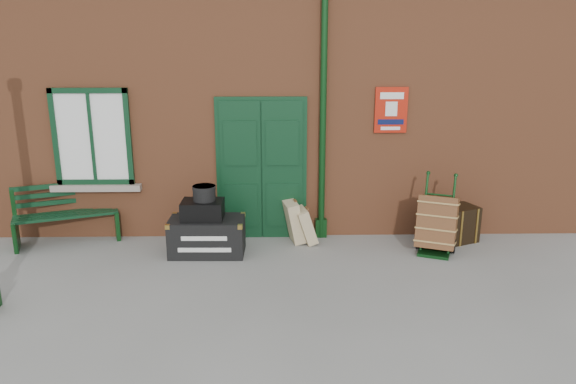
{
  "coord_description": "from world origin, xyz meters",
  "views": [
    {
      "loc": [
        -0.06,
        -7.11,
        3.23
      ],
      "look_at": [
        0.1,
        0.6,
        1.0
      ],
      "focal_mm": 35.0,
      "sensor_mm": 36.0,
      "label": 1
    }
  ],
  "objects_px": {
    "bench": "(66,212)",
    "houdini_trunk": "(207,236)",
    "dark_trunk": "(450,224)",
    "porter_trolley": "(437,223)"
  },
  "relations": [
    {
      "from": "bench",
      "to": "houdini_trunk",
      "type": "height_order",
      "value": "bench"
    },
    {
      "from": "bench",
      "to": "houdini_trunk",
      "type": "bearing_deg",
      "value": -33.79
    },
    {
      "from": "porter_trolley",
      "to": "bench",
      "type": "bearing_deg",
      "value": -163.65
    },
    {
      "from": "bench",
      "to": "houdini_trunk",
      "type": "relative_size",
      "value": 1.46
    },
    {
      "from": "porter_trolley",
      "to": "dark_trunk",
      "type": "xyz_separation_m",
      "value": [
        0.34,
        0.44,
        -0.17
      ]
    },
    {
      "from": "bench",
      "to": "dark_trunk",
      "type": "relative_size",
      "value": 2.05
    },
    {
      "from": "houdini_trunk",
      "to": "dark_trunk",
      "type": "bearing_deg",
      "value": 7.79
    },
    {
      "from": "houdini_trunk",
      "to": "porter_trolley",
      "type": "xyz_separation_m",
      "value": [
        3.44,
        0.0,
        0.18
      ]
    },
    {
      "from": "porter_trolley",
      "to": "dark_trunk",
      "type": "height_order",
      "value": "porter_trolley"
    },
    {
      "from": "dark_trunk",
      "to": "bench",
      "type": "bearing_deg",
      "value": 155.8
    }
  ]
}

